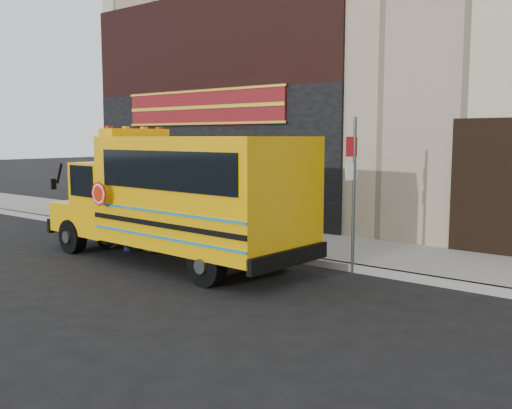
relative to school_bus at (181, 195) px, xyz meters
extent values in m
plane|color=black|center=(1.27, -0.91, -1.51)|extent=(120.00, 120.00, 0.00)
cube|color=gray|center=(1.27, 1.69, -1.43)|extent=(40.00, 0.20, 0.15)
cube|color=slate|center=(1.27, 3.19, -1.43)|extent=(40.00, 3.00, 0.15)
cube|color=#C4B893|center=(1.27, 9.59, 4.64)|extent=(20.00, 10.00, 12.00)
cube|color=black|center=(-3.73, 4.64, 0.64)|extent=(10.00, 0.30, 4.00)
cube|color=#341411|center=(-3.73, 4.64, 4.14)|extent=(10.00, 0.28, 3.00)
cube|color=#63110E|center=(-3.73, 4.47, 2.14)|extent=(6.50, 0.12, 1.10)
cube|color=black|center=(-5.53, 4.49, -0.11)|extent=(1.30, 0.10, 2.50)
cube|color=black|center=(-1.93, 4.49, -0.11)|extent=(1.30, 0.10, 2.50)
cylinder|color=black|center=(-2.87, -0.80, -1.11)|extent=(0.81, 0.32, 0.80)
cylinder|color=black|center=(-2.78, 1.10, -1.11)|extent=(0.81, 0.32, 0.80)
cylinder|color=black|center=(1.72, -1.03, -1.11)|extent=(0.81, 0.32, 0.80)
cylinder|color=black|center=(1.82, 0.86, -1.11)|extent=(0.81, 0.32, 0.80)
cube|color=#E5A204|center=(-3.27, 0.17, -0.71)|extent=(1.10, 2.05, 0.70)
cube|color=black|center=(-3.82, 0.20, -0.96)|extent=(0.22, 2.05, 0.35)
cube|color=#E5A204|center=(-2.18, 0.12, -0.21)|extent=(1.31, 2.16, 1.70)
cube|color=black|center=(-2.75, 0.14, 0.19)|extent=(0.15, 1.80, 0.90)
cube|color=#E5A204|center=(0.67, -0.03, 0.11)|extent=(4.61, 2.43, 2.25)
cube|color=black|center=(2.95, -0.15, -0.96)|extent=(0.23, 2.20, 0.30)
cube|color=black|center=(0.71, -1.14, 0.59)|extent=(3.90, 0.24, 0.75)
cube|color=#E5A204|center=(-1.58, 0.09, 1.27)|extent=(0.58, 1.62, 0.28)
cylinder|color=red|center=(-1.19, -1.24, 0.04)|extent=(0.52, 0.06, 0.52)
cylinder|color=#404842|center=(3.27, 1.60, 0.06)|extent=(0.07, 0.07, 3.13)
cube|color=#A71315|center=(3.24, 1.52, 1.04)|extent=(0.12, 0.26, 0.39)
cube|color=white|center=(3.24, 1.52, 0.55)|extent=(0.12, 0.26, 0.34)
imported|color=black|center=(-1.94, 0.09, -0.91)|extent=(2.08, 1.07, 1.20)
imported|color=black|center=(-1.92, 0.19, -0.50)|extent=(0.70, 0.85, 2.01)
camera|label=1|loc=(8.83, -8.46, 1.23)|focal=40.00mm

